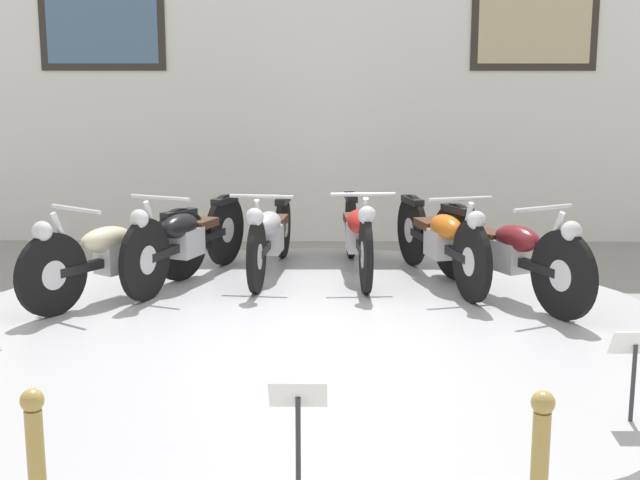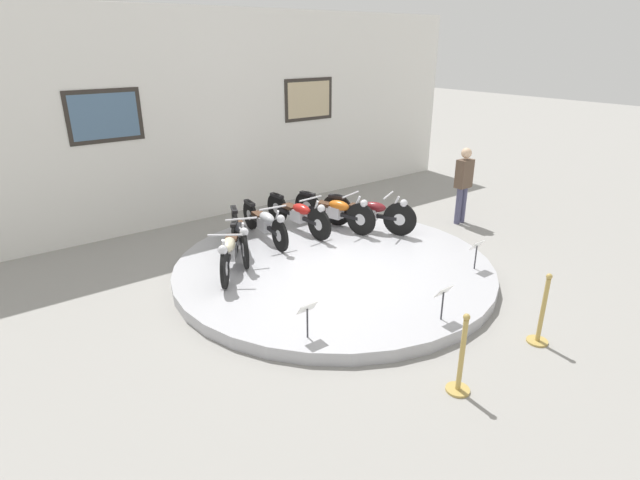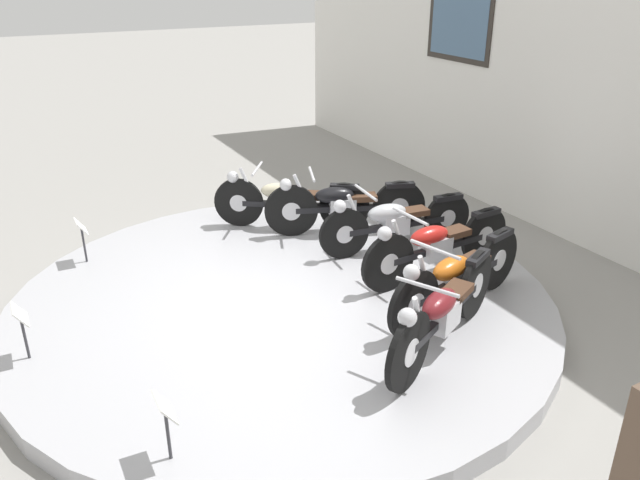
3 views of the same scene
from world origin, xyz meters
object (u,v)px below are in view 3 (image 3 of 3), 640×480
Objects in this scene: info_placard_front_right at (166,415)px; motorcycle_maroon at (443,311)px; motorcycle_silver at (394,220)px; info_placard_front_centre at (21,321)px; motorcycle_cream at (288,200)px; motorcycle_red at (436,244)px; info_placard_front_left at (82,232)px; motorcycle_black at (342,204)px; motorcycle_orange at (456,276)px.

motorcycle_maroon is at bearing 94.26° from info_placard_front_right.
motorcycle_silver is at bearing 157.35° from motorcycle_maroon.
motorcycle_silver is 4.04m from info_placard_front_centre.
motorcycle_cream is 3.24× the size of info_placard_front_right.
info_placard_front_right is at bearing -67.51° from motorcycle_red.
info_placard_front_right is (3.49, 0.00, 0.00)m from info_placard_front_left.
motorcycle_black is 0.97× the size of motorcycle_orange.
info_placard_front_left is (-2.83, -2.98, -0.02)m from motorcycle_orange.
motorcycle_black reaches higher than motorcycle_red.
motorcycle_cream is 3.24× the size of info_placard_front_centre.
motorcycle_silver is (0.70, 0.29, -0.02)m from motorcycle_black.
info_placard_front_left is 1.00× the size of info_placard_front_centre.
motorcycle_maroon is 4.11m from info_placard_front_left.
motorcycle_orange is 3.80× the size of info_placard_front_centre.
motorcycle_orange reaches higher than info_placard_front_left.
motorcycle_black reaches higher than info_placard_front_left.
motorcycle_maroon reaches higher than motorcycle_red.
motorcycle_black is 2.71m from motorcycle_maroon.
motorcycle_maroon reaches higher than motorcycle_black.
motorcycle_maroon is 3.56× the size of info_placard_front_right.
info_placard_front_right is at bearing -56.82° from motorcycle_silver.
motorcycle_orange reaches higher than info_placard_front_right.
motorcycle_black reaches higher than info_placard_front_right.
info_placard_front_right is at bearing 23.32° from info_placard_front_centre.
info_placard_front_right is (0.18, -2.45, -0.03)m from motorcycle_maroon.
motorcycle_maroon is at bearing -0.01° from motorcycle_cream.
motorcycle_red is 1.02× the size of motorcycle_orange.
info_placard_front_right is (2.14, -3.27, -0.00)m from motorcycle_silver.
motorcycle_silver is 1.51m from motorcycle_orange.
motorcycle_cream is 0.85× the size of motorcycle_silver.
motorcycle_silver reaches higher than info_placard_front_centre.
motorcycle_orange is at bearing 11.14° from motorcycle_cream.
motorcycle_maroon is 2.46m from info_placard_front_right.
motorcycle_black is at bearing 133.62° from info_placard_front_right.
motorcycle_red is at bearing 0.16° from motorcycle_silver.
motorcycle_orange is 3.80× the size of info_placard_front_right.
motorcycle_maroon is at bearing -22.65° from motorcycle_silver.
motorcycle_cream is 0.85× the size of motorcycle_orange.
motorcycle_orange reaches higher than motorcycle_red.
motorcycle_maroon is at bearing -34.91° from motorcycle_red.
info_placard_front_centre is 1.90m from info_placard_front_right.
motorcycle_maroon is (1.95, -0.81, 0.03)m from motorcycle_silver.
motorcycle_black is 2.18m from motorcycle_orange.
motorcycle_cream is at bearing 85.88° from info_placard_front_left.
motorcycle_orange is at bearing -11.10° from motorcycle_silver.
info_placard_front_left is at bearing -133.60° from motorcycle_orange.
motorcycle_orange is 0.70m from motorcycle_maroon.
motorcycle_red is at bearing 56.87° from info_placard_front_left.
info_placard_front_centre is (1.09, -3.73, -0.03)m from motorcycle_black.
motorcycle_silver is (1.17, 0.81, -0.01)m from motorcycle_cream.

